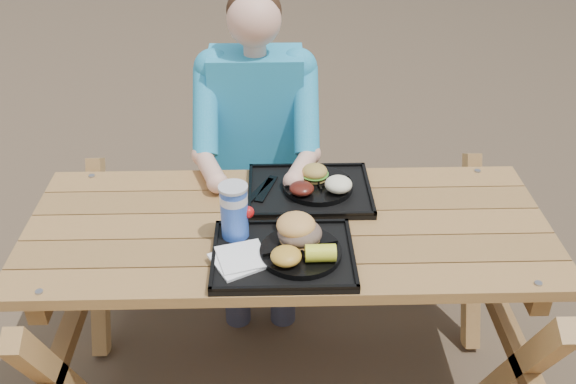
{
  "coord_description": "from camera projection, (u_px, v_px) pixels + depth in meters",
  "views": [
    {
      "loc": [
        -0.05,
        -1.8,
        2.03
      ],
      "look_at": [
        0.0,
        0.0,
        0.88
      ],
      "focal_mm": 40.0,
      "sensor_mm": 36.0,
      "label": 1
    }
  ],
  "objects": [
    {
      "name": "condiment_mustard",
      "position": [
        304.0,
        227.0,
        2.13
      ],
      "size": [
        0.06,
        0.06,
        0.03
      ],
      "primitive_type": "cylinder",
      "color": "yellow",
      "rests_on": "tray_near"
    },
    {
      "name": "burger",
      "position": [
        315.0,
        169.0,
        2.36
      ],
      "size": [
        0.1,
        0.1,
        0.09
      ],
      "primitive_type": null,
      "color": "#B99341",
      "rests_on": "plate_far"
    },
    {
      "name": "plate_near",
      "position": [
        301.0,
        252.0,
        2.02
      ],
      "size": [
        0.26,
        0.26,
        0.02
      ],
      "primitive_type": "cylinder",
      "color": "black",
      "rests_on": "tray_near"
    },
    {
      "name": "tray_near",
      "position": [
        283.0,
        256.0,
        2.04
      ],
      "size": [
        0.45,
        0.35,
        0.02
      ],
      "primitive_type": "cube",
      "color": "black",
      "rests_on": "picnic_table"
    },
    {
      "name": "sandwich",
      "position": [
        300.0,
        223.0,
        2.02
      ],
      "size": [
        0.13,
        0.13,
        0.14
      ],
      "primitive_type": null,
      "color": "#E7A151",
      "rests_on": "plate_near"
    },
    {
      "name": "plate_far",
      "position": [
        318.0,
        185.0,
        2.36
      ],
      "size": [
        0.26,
        0.26,
        0.02
      ],
      "primitive_type": "cylinder",
      "color": "black",
      "rests_on": "tray_far"
    },
    {
      "name": "diner",
      "position": [
        258.0,
        162.0,
        2.79
      ],
      "size": [
        0.48,
        0.84,
        1.28
      ],
      "primitive_type": null,
      "color": "teal",
      "rests_on": "ground"
    },
    {
      "name": "napkin_stack",
      "position": [
        239.0,
        260.0,
        1.99
      ],
      "size": [
        0.2,
        0.2,
        0.02
      ],
      "primitive_type": "cube",
      "rotation": [
        0.0,
        0.0,
        0.5
      ],
      "color": "white",
      "rests_on": "tray_near"
    },
    {
      "name": "ground",
      "position": [
        288.0,
        374.0,
        2.61
      ],
      "size": [
        60.0,
        60.0,
        0.0
      ],
      "primitive_type": "plane",
      "color": "#999999",
      "rests_on": "ground"
    },
    {
      "name": "mac_cheese",
      "position": [
        286.0,
        256.0,
        1.95
      ],
      "size": [
        0.1,
        0.1,
        0.05
      ],
      "primitive_type": "ellipsoid",
      "color": "gold",
      "rests_on": "plate_near"
    },
    {
      "name": "tray_far",
      "position": [
        309.0,
        192.0,
        2.36
      ],
      "size": [
        0.45,
        0.35,
        0.02
      ],
      "primitive_type": "cube",
      "color": "black",
      "rests_on": "picnic_table"
    },
    {
      "name": "soda_cup",
      "position": [
        234.0,
        212.0,
        2.07
      ],
      "size": [
        0.09,
        0.09,
        0.18
      ],
      "primitive_type": "cylinder",
      "color": "blue",
      "rests_on": "tray_near"
    },
    {
      "name": "potato_salad",
      "position": [
        338.0,
        184.0,
        2.3
      ],
      "size": [
        0.1,
        0.1,
        0.06
      ],
      "primitive_type": "ellipsoid",
      "color": "white",
      "rests_on": "plate_far"
    },
    {
      "name": "cutlery_far",
      "position": [
        266.0,
        189.0,
        2.35
      ],
      "size": [
        0.09,
        0.18,
        0.01
      ],
      "primitive_type": "cube",
      "rotation": [
        0.0,
        0.0,
        -0.31
      ],
      "color": "black",
      "rests_on": "tray_far"
    },
    {
      "name": "baked_beans",
      "position": [
        302.0,
        188.0,
        2.29
      ],
      "size": [
        0.09,
        0.09,
        0.04
      ],
      "primitive_type": "ellipsoid",
      "color": "#511710",
      "rests_on": "plate_far"
    },
    {
      "name": "condiment_bbq",
      "position": [
        285.0,
        224.0,
        2.14
      ],
      "size": [
        0.06,
        0.06,
        0.03
      ],
      "primitive_type": "cylinder",
      "color": "black",
      "rests_on": "tray_near"
    },
    {
      "name": "picnic_table",
      "position": [
        288.0,
        305.0,
        2.41
      ],
      "size": [
        1.8,
        1.49,
        0.75
      ],
      "primitive_type": null,
      "color": "#999999",
      "rests_on": "ground"
    },
    {
      "name": "corn_cob",
      "position": [
        321.0,
        253.0,
        1.96
      ],
      "size": [
        0.1,
        0.1,
        0.06
      ],
      "primitive_type": null,
      "rotation": [
        0.0,
        0.0,
        0.01
      ],
      "color": "#F7FF35",
      "rests_on": "plate_near"
    }
  ]
}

